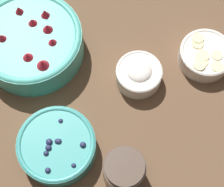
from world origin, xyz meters
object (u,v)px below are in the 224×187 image
(bowl_bananas, at_px, (206,55))
(bowl_cream, at_px, (139,74))
(jar_chocolate, at_px, (124,171))
(bowl_blueberries, at_px, (57,146))
(bowl_strawberries, at_px, (31,42))

(bowl_bananas, xyz_separation_m, bowl_cream, (0.16, 0.08, 0.00))
(bowl_bananas, bearing_deg, jar_chocolate, 61.95)
(bowl_bananas, height_order, jar_chocolate, jar_chocolate)
(jar_chocolate, bearing_deg, bowl_bananas, -118.05)
(bowl_blueberries, relative_size, bowl_cream, 1.57)
(bowl_cream, bearing_deg, bowl_strawberries, -9.52)
(bowl_blueberries, relative_size, bowl_bananas, 1.32)
(bowl_strawberries, bearing_deg, bowl_cream, 170.48)
(bowl_strawberries, distance_m, jar_chocolate, 0.39)
(jar_chocolate, bearing_deg, bowl_cream, -92.03)
(bowl_cream, xyz_separation_m, jar_chocolate, (0.01, 0.24, 0.01))
(bowl_blueberries, xyz_separation_m, bowl_cream, (-0.16, -0.20, -0.00))
(bowl_blueberries, distance_m, bowl_cream, 0.26)
(bowl_strawberries, distance_m, bowl_blueberries, 0.27)
(bowl_strawberries, distance_m, bowl_cream, 0.28)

